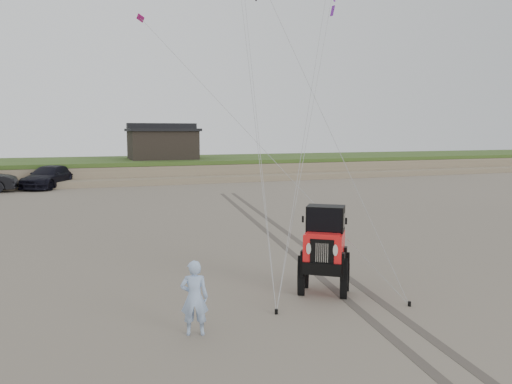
# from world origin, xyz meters

# --- Properties ---
(ground) EXTENTS (160.00, 160.00, 0.00)m
(ground) POSITION_xyz_m (0.00, 0.00, 0.00)
(ground) COLOR #6B6054
(ground) RESTS_ON ground
(dune_ridge) EXTENTS (160.00, 14.25, 1.73)m
(dune_ridge) POSITION_xyz_m (0.00, 37.50, 0.82)
(dune_ridge) COLOR #7A6B54
(dune_ridge) RESTS_ON ground
(cabin) EXTENTS (6.40, 5.40, 3.35)m
(cabin) POSITION_xyz_m (2.00, 37.00, 3.24)
(cabin) COLOR black
(cabin) RESTS_ON dune_ridge
(truck_c) EXTENTS (4.63, 6.21, 1.67)m
(truck_c) POSITION_xyz_m (-7.75, 31.04, 0.84)
(truck_c) COLOR black
(truck_c) RESTS_ON ground
(jeep) EXTENTS (4.69, 5.40, 1.89)m
(jeep) POSITION_xyz_m (0.23, 1.24, 0.94)
(jeep) COLOR #FD1B1C
(jeep) RESTS_ON ground
(man) EXTENTS (0.68, 0.54, 1.63)m
(man) POSITION_xyz_m (-3.64, -0.24, 0.82)
(man) COLOR #98B4EB
(man) RESTS_ON ground
(stake_main) EXTENTS (0.08, 0.08, 0.12)m
(stake_main) POSITION_xyz_m (-1.54, 0.27, 0.06)
(stake_main) COLOR black
(stake_main) RESTS_ON ground
(stake_aux) EXTENTS (0.08, 0.08, 0.12)m
(stake_aux) POSITION_xyz_m (1.78, -0.37, 0.06)
(stake_aux) COLOR black
(stake_aux) RESTS_ON ground
(tire_tracks) EXTENTS (5.22, 29.74, 0.01)m
(tire_tracks) POSITION_xyz_m (2.00, 8.00, 0.00)
(tire_tracks) COLOR #4C443D
(tire_tracks) RESTS_ON ground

